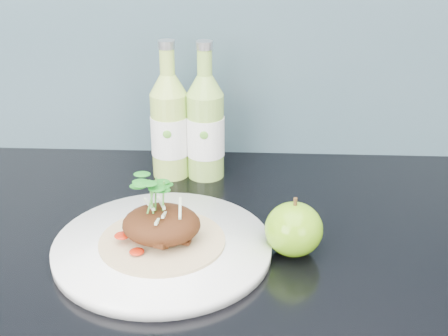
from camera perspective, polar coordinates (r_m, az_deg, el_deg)
The scene contains 5 objects.
dinner_plate at distance 0.85m, azimuth -5.64°, elevation -7.23°, with size 0.34×0.34×0.02m.
pork_taco at distance 0.83m, azimuth -5.75°, elevation -5.04°, with size 0.17×0.17×0.10m.
green_apple at distance 0.84m, azimuth 6.40°, elevation -5.58°, with size 0.10×0.10×0.08m.
cider_bottle_left at distance 1.04m, azimuth -5.00°, elevation 3.83°, with size 0.08×0.08×0.23m.
cider_bottle_right at distance 1.03m, azimuth -1.71°, elevation 3.77°, with size 0.08×0.08×0.23m.
Camera 1 is at (0.09, 0.92, 1.36)m, focal length 50.00 mm.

